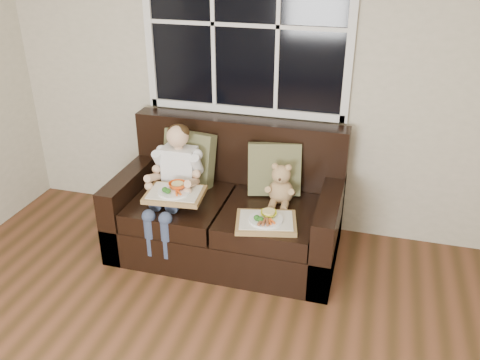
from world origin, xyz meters
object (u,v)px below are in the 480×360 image
(teddy_bear, at_px, (281,187))
(tray_right, at_px, (266,221))
(tray_left, at_px, (175,193))
(child, at_px, (175,174))
(loveseat, at_px, (229,212))

(teddy_bear, xyz_separation_m, tray_right, (-0.03, -0.34, -0.10))
(teddy_bear, xyz_separation_m, tray_left, (-0.72, -0.29, -0.00))
(child, distance_m, tray_right, 0.80)
(child, xyz_separation_m, teddy_bear, (0.78, 0.12, -0.06))
(child, xyz_separation_m, tray_right, (0.75, -0.22, -0.16))
(loveseat, bearing_deg, child, -162.90)
(loveseat, xyz_separation_m, child, (-0.38, -0.12, 0.33))
(child, distance_m, tray_left, 0.19)
(teddy_bear, bearing_deg, child, -173.80)
(child, height_order, tray_right, child)
(teddy_bear, bearing_deg, tray_right, -97.91)
(teddy_bear, height_order, tray_right, teddy_bear)
(loveseat, relative_size, teddy_bear, 5.15)
(teddy_bear, bearing_deg, tray_left, -160.98)
(loveseat, bearing_deg, tray_left, -138.63)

